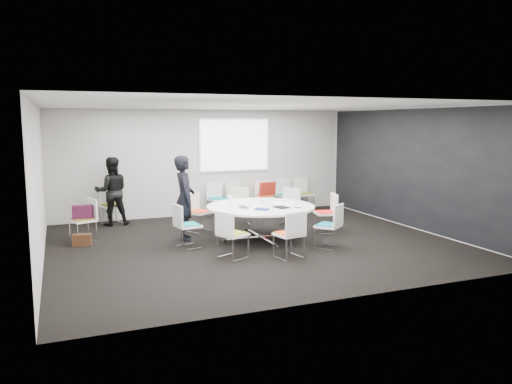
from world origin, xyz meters
name	(u,v)px	position (x,y,z in m)	size (l,w,h in m)	color
room_shell	(258,175)	(0.09, 0.00, 1.40)	(8.08, 7.08, 2.88)	black
conference_table	(261,214)	(0.24, 0.23, 0.55)	(2.27, 2.27, 0.73)	silver
projection_screen	(235,145)	(0.80, 3.46, 1.85)	(1.90, 0.03, 1.35)	white
chair_ring_a	(326,220)	(1.86, 0.33, 0.28)	(0.54, 0.55, 0.88)	silver
chair_ring_b	(288,214)	(1.45, 1.42, 0.28)	(0.64, 0.64, 0.88)	silver
chair_ring_c	(241,213)	(0.39, 1.88, 0.28)	(0.53, 0.53, 0.88)	silver
chair_ring_d	(199,220)	(-0.76, 1.47, 0.28)	(0.63, 0.63, 0.88)	silver
chair_ring_e	(187,234)	(-1.36, 0.14, 0.28)	(0.52, 0.53, 0.88)	silver
chair_ring_f	(232,244)	(-0.79, -0.92, 0.28)	(0.60, 0.61, 0.88)	silver
chair_ring_g	(289,243)	(0.18, -1.30, 0.28)	(0.54, 0.53, 0.88)	silver
chair_ring_h	(329,234)	(1.22, -0.91, 0.28)	(0.64, 0.64, 0.88)	silver
chair_back_a	(217,206)	(0.20, 3.17, 0.28)	(0.52, 0.51, 0.88)	silver
chair_back_b	(238,204)	(0.77, 3.17, 0.28)	(0.56, 0.55, 0.88)	silver
chair_back_c	(264,203)	(1.53, 3.12, 0.28)	(0.53, 0.53, 0.88)	silver
chair_back_d	(286,201)	(2.19, 3.13, 0.28)	(0.50, 0.49, 0.88)	silver
chair_back_e	(304,200)	(2.75, 3.14, 0.28)	(0.49, 0.48, 0.88)	silver
chair_spare_left	(84,228)	(-3.23, 1.48, 0.28)	(0.58, 0.59, 0.88)	silver
chair_person_back	(112,213)	(-2.51, 3.13, 0.28)	(0.58, 0.58, 0.88)	silver
person_main	(184,198)	(-1.24, 0.85, 0.89)	(0.65, 0.43, 1.78)	black
person_back	(112,191)	(-2.51, 2.97, 0.82)	(0.80, 0.62, 1.64)	black
laptop	(245,207)	(-0.13, 0.16, 0.74)	(0.33, 0.21, 0.03)	#333338
laptop_lid	(230,201)	(-0.41, 0.31, 0.86)	(0.30, 0.02, 0.22)	silver
notebook_black	(281,207)	(0.54, -0.15, 0.74)	(0.22, 0.30, 0.02)	black
tablet_folio	(262,209)	(0.08, -0.21, 0.74)	(0.26, 0.20, 0.03)	navy
papers_right	(277,203)	(0.72, 0.45, 0.73)	(0.30, 0.21, 0.00)	white
papers_front	(286,204)	(0.82, 0.21, 0.73)	(0.30, 0.21, 0.00)	white
cup	(262,202)	(0.36, 0.46, 0.78)	(0.08, 0.08, 0.09)	white
phone	(298,208)	(0.84, -0.30, 0.73)	(0.14, 0.07, 0.01)	black
maroon_bag	(83,212)	(-3.25, 1.48, 0.62)	(0.40, 0.14, 0.28)	#44122C
brown_bag	(82,240)	(-3.30, 1.07, 0.12)	(0.36, 0.16, 0.24)	#3B2213
red_jacket	(267,189)	(1.53, 2.89, 0.70)	(0.44, 0.10, 0.35)	#A61F14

